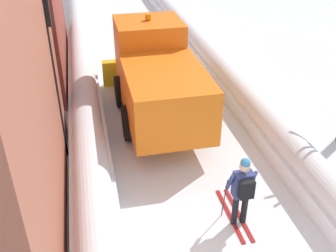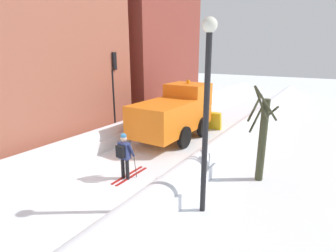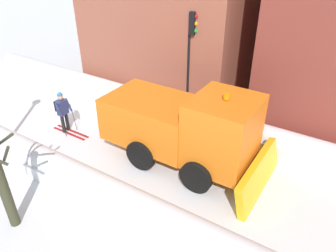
% 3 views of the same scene
% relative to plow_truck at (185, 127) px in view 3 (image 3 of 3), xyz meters
% --- Properties ---
extents(ground_plane, '(80.00, 80.00, 0.00)m').
position_rel_plow_truck_xyz_m(ground_plane, '(0.38, 3.66, -1.48)').
color(ground_plane, white).
extents(snowbank_left, '(1.10, 36.00, 1.03)m').
position_rel_plow_truck_xyz_m(snowbank_left, '(-2.34, 3.66, -1.03)').
color(snowbank_left, white).
rests_on(snowbank_left, ground).
extents(plow_truck, '(3.20, 5.98, 3.12)m').
position_rel_plow_truck_xyz_m(plow_truck, '(0.00, 0.00, 0.00)').
color(plow_truck, orange).
rests_on(plow_truck, ground).
extents(skier, '(0.62, 1.80, 1.81)m').
position_rel_plow_truck_xyz_m(skier, '(0.85, -5.28, -0.48)').
color(skier, black).
rests_on(skier, ground).
extents(traffic_light_pole, '(0.28, 0.42, 4.64)m').
position_rel_plow_truck_xyz_m(traffic_light_pole, '(-3.02, -1.51, 1.77)').
color(traffic_light_pole, black).
rests_on(traffic_light_pole, ground).
extents(bare_tree_near, '(0.96, 1.16, 3.55)m').
position_rel_plow_truck_xyz_m(bare_tree_near, '(5.17, -2.68, 0.23)').
color(bare_tree_near, '#3B3C27').
rests_on(bare_tree_near, ground).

